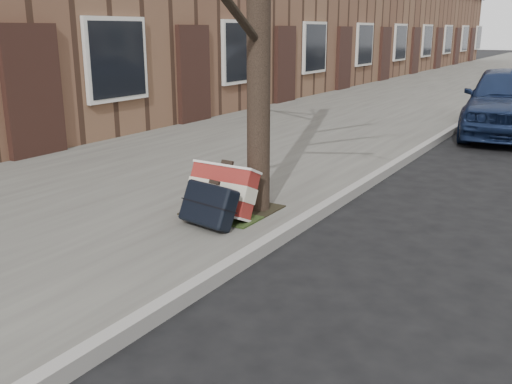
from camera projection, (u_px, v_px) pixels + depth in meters
The scene contains 6 objects.
ground at pixel (368, 311), 4.21m from camera, with size 120.00×120.00×0.00m, color black.
near_sidewalk at pixel (425, 92), 18.37m from camera, with size 5.00×70.00×0.12m, color slate.
dirt_patch at pixel (233, 210), 6.16m from camera, with size 0.85×0.85×0.01m, color black.
suitcase_red at pixel (222, 191), 5.90m from camera, with size 0.72×0.20×0.52m, color maroon.
suitcase_navy at pixel (209, 205), 5.60m from camera, with size 0.59×0.19×0.42m, color black.
car_near_front at pixel (509, 101), 11.08m from camera, with size 1.60×3.97×1.35m, color #142143.
Camera 1 is at (1.27, -3.69, 2.01)m, focal length 40.00 mm.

